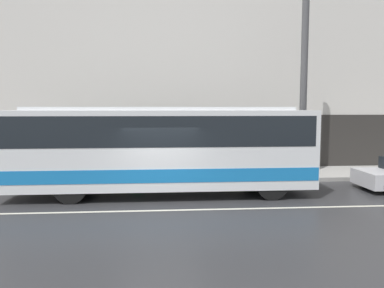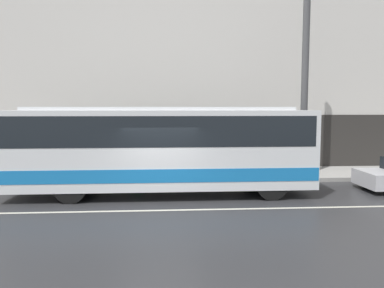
# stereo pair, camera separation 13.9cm
# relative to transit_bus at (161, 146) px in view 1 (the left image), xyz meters

# --- Properties ---
(ground_plane) EXTENTS (60.00, 60.00, 0.00)m
(ground_plane) POSITION_rel_transit_bus_xyz_m (-0.02, -2.17, -1.79)
(ground_plane) COLOR #2D2D30
(sidewalk) EXTENTS (60.00, 3.16, 0.17)m
(sidewalk) POSITION_rel_transit_bus_xyz_m (-0.02, 3.41, -1.70)
(sidewalk) COLOR #A09E99
(sidewalk) RESTS_ON ground_plane
(building_facade) EXTENTS (60.00, 0.35, 12.30)m
(building_facade) POSITION_rel_transit_bus_xyz_m (-0.02, 5.13, 4.16)
(building_facade) COLOR silver
(building_facade) RESTS_ON ground_plane
(lane_stripe) EXTENTS (54.00, 0.14, 0.01)m
(lane_stripe) POSITION_rel_transit_bus_xyz_m (-0.02, -2.17, -1.78)
(lane_stripe) COLOR beige
(lane_stripe) RESTS_ON ground_plane
(transit_bus) EXTENTS (10.77, 2.50, 3.18)m
(transit_bus) POSITION_rel_transit_bus_xyz_m (0.00, 0.00, 0.00)
(transit_bus) COLOR white
(transit_bus) RESTS_ON ground_plane
(utility_pole_near) EXTENTS (0.30, 0.30, 8.24)m
(utility_pole_near) POSITION_rel_transit_bus_xyz_m (6.19, 2.57, 2.51)
(utility_pole_near) COLOR #4C4C4F
(utility_pole_near) RESTS_ON sidewalk
(pedestrian_waiting) EXTENTS (0.36, 0.36, 1.76)m
(pedestrian_waiting) POSITION_rel_transit_bus_xyz_m (-1.05, 2.57, -0.79)
(pedestrian_waiting) COLOR #1E5933
(pedestrian_waiting) RESTS_ON sidewalk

